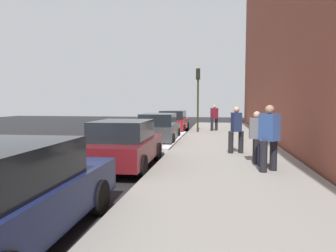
# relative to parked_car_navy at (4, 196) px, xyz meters

# --- Properties ---
(ground_plane) EXTENTS (56.00, 56.00, 0.00)m
(ground_plane) POSITION_rel_parked_car_navy_xyz_m (11.71, -0.06, -0.76)
(ground_plane) COLOR black
(sidewalk) EXTENTS (28.00, 4.60, 0.15)m
(sidewalk) POSITION_rel_parked_car_navy_xyz_m (11.71, -3.36, -0.68)
(sidewalk) COLOR gray
(sidewalk) RESTS_ON ground
(lane_stripe_centre) EXTENTS (28.00, 0.14, 0.01)m
(lane_stripe_centre) POSITION_rel_parked_car_navy_xyz_m (11.71, 3.14, -0.75)
(lane_stripe_centre) COLOR gold
(lane_stripe_centre) RESTS_ON ground
(snow_bank_curb) EXTENTS (7.37, 0.56, 0.22)m
(snow_bank_curb) POSITION_rel_parked_car_navy_xyz_m (11.87, -0.76, -0.65)
(snow_bank_curb) COLOR white
(snow_bank_curb) RESTS_ON ground
(parked_car_navy) EXTENTS (4.47, 1.99, 1.51)m
(parked_car_navy) POSITION_rel_parked_car_navy_xyz_m (0.00, 0.00, 0.00)
(parked_car_navy) COLOR black
(parked_car_navy) RESTS_ON ground
(parked_car_maroon) EXTENTS (4.17, 1.99, 1.51)m
(parked_car_maroon) POSITION_rel_parked_car_navy_xyz_m (5.43, -0.05, -0.00)
(parked_car_maroon) COLOR black
(parked_car_maroon) RESTS_ON ground
(parked_car_charcoal) EXTENTS (4.70, 2.02, 1.51)m
(parked_car_charcoal) POSITION_rel_parked_car_navy_xyz_m (11.52, -0.01, 0.00)
(parked_car_charcoal) COLOR black
(parked_car_charcoal) RESTS_ON ground
(parked_car_red) EXTENTS (4.22, 1.90, 1.51)m
(parked_car_red) POSITION_rel_parked_car_navy_xyz_m (17.22, 0.05, -0.00)
(parked_car_red) COLOR black
(parked_car_red) RESTS_ON ground
(pedestrian_navy_coat) EXTENTS (0.53, 0.58, 1.77)m
(pedestrian_navy_coat) POSITION_rel_parked_car_navy_xyz_m (7.94, -3.68, 0.34)
(pedestrian_navy_coat) COLOR black
(pedestrian_navy_coat) RESTS_ON sidewalk
(pedestrian_grey_coat) EXTENTS (0.54, 0.45, 1.65)m
(pedestrian_grey_coat) POSITION_rel_parked_car_navy_xyz_m (6.16, -4.20, 0.27)
(pedestrian_grey_coat) COLOR black
(pedestrian_grey_coat) RESTS_ON sidewalk
(pedestrian_burgundy_coat) EXTENTS (0.56, 0.54, 1.78)m
(pedestrian_burgundy_coat) POSITION_rel_parked_car_navy_xyz_m (17.25, -2.78, 0.34)
(pedestrian_burgundy_coat) COLOR black
(pedestrian_burgundy_coat) RESTS_ON sidewalk
(pedestrian_blue_coat) EXTENTS (0.58, 0.57, 1.85)m
(pedestrian_blue_coat) POSITION_rel_parked_car_navy_xyz_m (4.94, -4.38, 0.38)
(pedestrian_blue_coat) COLOR black
(pedestrian_blue_coat) RESTS_ON sidewalk
(traffic_light_pole) EXTENTS (0.35, 0.26, 4.11)m
(traffic_light_pole) POSITION_rel_parked_car_navy_xyz_m (16.04, -1.72, 2.19)
(traffic_light_pole) COLOR #2D2D19
(traffic_light_pole) RESTS_ON sidewalk
(rolling_suitcase) EXTENTS (0.34, 0.22, 0.98)m
(rolling_suitcase) POSITION_rel_parked_car_navy_xyz_m (5.68, -4.31, -0.29)
(rolling_suitcase) COLOR #191E38
(rolling_suitcase) RESTS_ON sidewalk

